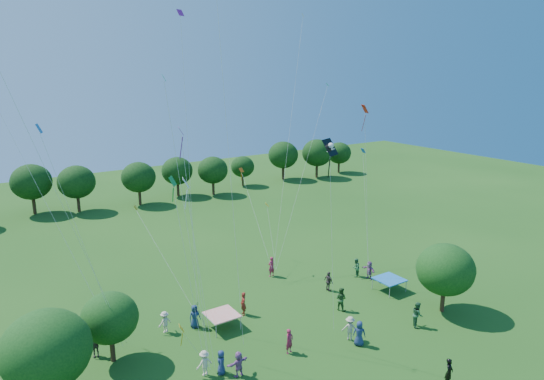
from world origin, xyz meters
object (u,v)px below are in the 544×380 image
Objects in this scene: near_tree_west at (46,350)px; tent_red_stripe at (222,315)px; near_tree_east at (445,270)px; pirate_kite at (331,151)px; red_high_kite at (217,6)px; tent_blue at (389,279)px; man_in_black at (449,372)px; near_tree_north at (110,318)px.

near_tree_west is 12.63m from tent_red_stripe.
near_tree_east is 0.42× the size of pirate_kite.
red_high_kite is (-17.39, 3.42, 18.34)m from near_tree_east.
man_in_black is at bearing -121.18° from tent_blue.
man_in_black is 15.02m from pirate_kite.
near_tree_north is at bearing 162.21° from near_tree_east.
near_tree_east is (27.65, -4.67, -0.25)m from near_tree_west.
tent_red_stripe is (-15.61, 7.35, -2.48)m from near_tree_east.
red_high_kite reaches higher than pirate_kite.
near_tree_west is 27.04m from tent_blue.
tent_red_stripe is 15.06m from tent_blue.
red_high_kite is at bearing -175.00° from tent_blue.
near_tree_north reaches higher than tent_blue.
tent_blue is 12.92m from man_in_black.
tent_blue is at bearing 37.74° from man_in_black.
near_tree_west is 1.08× the size of near_tree_east.
red_high_kite reaches higher than tent_blue.
man_in_black is 0.14× the size of pirate_kite.
pirate_kite is (16.20, -4.11, 9.94)m from near_tree_west.
man_in_black is (16.07, -13.72, -2.21)m from near_tree_north.
near_tree_west is at bearing -179.57° from tent_blue.
near_tree_north is 2.16× the size of tent_red_stripe.
near_tree_east is 15.33m from pirate_kite.
near_tree_west is 19.45m from pirate_kite.
near_tree_west is 2.70× the size of tent_red_stripe.
man_in_black is (-7.44, -6.17, -2.63)m from near_tree_east.
near_tree_west is 20.84m from red_high_kite.
pirate_kite is at bearing -30.05° from near_tree_north.
man_in_black is at bearing -28.23° from near_tree_west.
red_high_kite is (10.26, -1.25, 18.10)m from near_tree_west.
red_high_kite is (6.12, -4.12, 18.76)m from near_tree_north.
tent_red_stripe is (7.90, -0.19, -2.06)m from near_tree_north.
tent_red_stripe is at bearing -1.40° from near_tree_north.
pirate_kite is at bearing 177.18° from near_tree_east.
man_in_black is at bearing -40.48° from near_tree_north.
red_high_kite is at bearing 154.31° from pirate_kite.
near_tree_north is 0.86× the size of near_tree_east.
near_tree_north is 0.18× the size of red_high_kite.
tent_blue is 26.69m from red_high_kite.
near_tree_west is 0.23× the size of red_high_kite.
red_high_kite reaches higher than near_tree_west.
red_high_kite is (-16.64, -1.46, 20.82)m from tent_blue.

